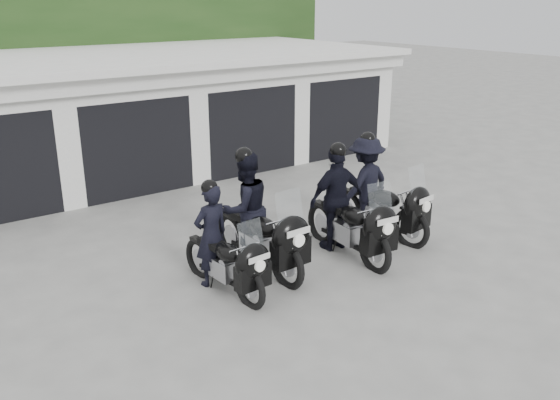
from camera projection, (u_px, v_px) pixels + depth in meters
ground at (280, 282)px, 9.55m from camera, size 80.00×80.00×0.00m
garage_block at (97, 117)px, 15.26m from camera, size 16.40×6.80×2.96m
background_vegetation at (50, 50)px, 18.74m from camera, size 20.00×3.90×5.80m
police_bike_a at (222, 248)px, 9.08m from camera, size 0.71×2.06×1.79m
police_bike_b at (252, 217)px, 9.85m from camera, size 0.98×2.42×2.10m
police_bike_c at (343, 206)px, 10.43m from camera, size 1.16×2.35×2.04m
police_bike_d at (373, 190)px, 11.29m from camera, size 1.29×2.33×2.03m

